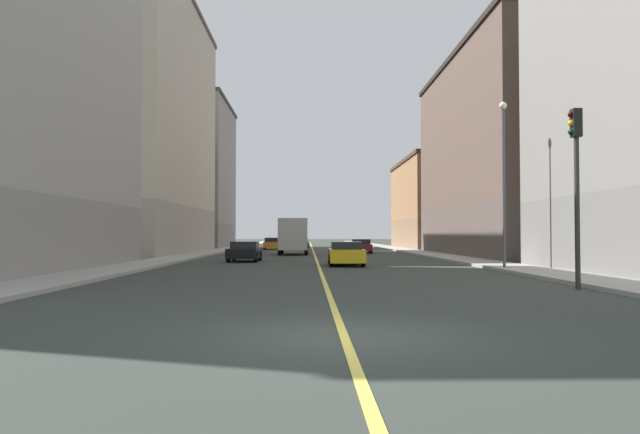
% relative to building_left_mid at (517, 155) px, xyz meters
% --- Properties ---
extents(ground_plane, '(400.00, 400.00, 0.00)m').
position_rel_building_left_mid_xyz_m(ground_plane, '(-16.23, -37.04, -8.05)').
color(ground_plane, '#313732').
rests_on(ground_plane, ground).
extents(sidewalk_left, '(2.59, 168.00, 0.15)m').
position_rel_building_left_mid_xyz_m(sidewalk_left, '(-6.63, 11.96, -7.98)').
color(sidewalk_left, '#9E9B93').
rests_on(sidewalk_left, ground).
extents(sidewalk_right, '(2.59, 168.00, 0.15)m').
position_rel_building_left_mid_xyz_m(sidewalk_right, '(-25.83, 11.96, -7.98)').
color(sidewalk_right, '#9E9B93').
rests_on(sidewalk_right, ground).
extents(lane_center_stripe, '(0.16, 154.00, 0.01)m').
position_rel_building_left_mid_xyz_m(lane_center_stripe, '(-16.23, 11.96, -8.05)').
color(lane_center_stripe, '#E5D14C').
rests_on(lane_center_stripe, ground).
extents(building_left_mid, '(10.97, 25.55, 16.09)m').
position_rel_building_left_mid_xyz_m(building_left_mid, '(0.00, 0.00, 0.00)').
color(building_left_mid, brown).
rests_on(building_left_mid, ground).
extents(building_left_far, '(10.97, 19.76, 10.68)m').
position_rel_building_left_mid_xyz_m(building_left_far, '(0.00, 24.37, -2.71)').
color(building_left_far, '#8F6B4F').
rests_on(building_left_far, ground).
extents(building_right_midblock, '(10.97, 26.13, 22.88)m').
position_rel_building_left_mid_xyz_m(building_right_midblock, '(-32.46, 6.30, 3.40)').
color(building_right_midblock, '#9D9688').
rests_on(building_right_midblock, ground).
extents(building_right_distant, '(10.97, 17.36, 18.79)m').
position_rel_building_left_mid_xyz_m(building_right_distant, '(-32.46, 30.13, 1.35)').
color(building_right_distant, slate).
rests_on(building_right_distant, ground).
extents(traffic_light_left_near, '(0.40, 0.32, 5.72)m').
position_rel_building_left_mid_xyz_m(traffic_light_left_near, '(-8.34, -28.67, -4.33)').
color(traffic_light_left_near, '#2D2D2D').
rests_on(traffic_light_left_near, ground).
extents(street_lamp_left_near, '(0.36, 0.36, 8.02)m').
position_rel_building_left_mid_xyz_m(street_lamp_left_near, '(-7.32, -18.65, -3.11)').
color(street_lamp_left_near, '#4C4C51').
rests_on(street_lamp_left_near, ground).
extents(car_blue, '(1.96, 4.55, 1.27)m').
position_rel_building_left_mid_xyz_m(car_blue, '(-17.54, 27.95, -7.43)').
color(car_blue, '#23389E').
rests_on(car_blue, ground).
extents(car_black, '(2.00, 4.00, 1.28)m').
position_rel_building_left_mid_xyz_m(car_black, '(-20.84, -9.11, -7.42)').
color(car_black, black).
rests_on(car_black, ground).
extents(car_maroon, '(2.07, 4.39, 1.28)m').
position_rel_building_left_mid_xyz_m(car_maroon, '(-11.90, 7.44, -7.43)').
color(car_maroon, maroon).
rests_on(car_maroon, ground).
extents(car_orange, '(1.87, 4.12, 1.34)m').
position_rel_building_left_mid_xyz_m(car_orange, '(-20.87, 20.47, -7.41)').
color(car_orange, orange).
rests_on(car_orange, ground).
extents(car_yellow, '(1.96, 4.55, 1.32)m').
position_rel_building_left_mid_xyz_m(car_yellow, '(-14.69, -14.14, -7.39)').
color(car_yellow, gold).
rests_on(car_yellow, ground).
extents(box_truck, '(2.48, 6.68, 3.04)m').
position_rel_building_left_mid_xyz_m(box_truck, '(-18.02, 3.66, -6.44)').
color(box_truck, beige).
rests_on(box_truck, ground).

